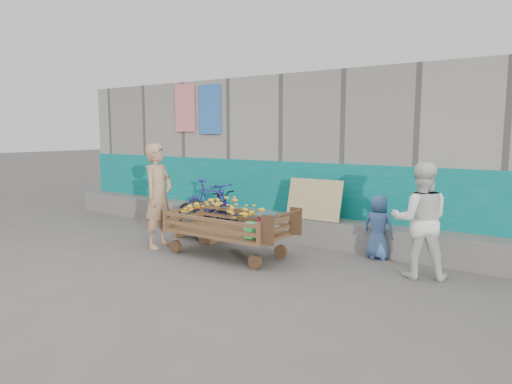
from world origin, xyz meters
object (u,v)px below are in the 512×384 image
Objects in this scene: child at (378,227)px; bicycle_dark at (207,212)px; bench at (197,229)px; bicycle_blue at (211,206)px; banana_cart at (225,218)px; woman at (420,220)px; vendor_man at (158,196)px.

child is 0.61× the size of bicycle_dark.
bench is 0.61× the size of bicycle_blue.
bench is 0.63× the size of bicycle_dark.
woman reaches higher than banana_cart.
bicycle_blue is (-4.15, 0.57, -0.27)m from woman.
woman is (4.07, 0.86, -0.10)m from vendor_man.
woman is 1.57× the size of child.
bicycle_dark is (0.00, 1.23, -0.45)m from vendor_man.
vendor_man is (-1.26, -0.22, 0.28)m from banana_cart.
vendor_man is 1.13× the size of woman.
child reaches higher than banana_cart.
woman reaches higher than child.
bicycle_blue reaches higher than banana_cart.
banana_cart is 1.22× the size of bicycle_blue.
child is 0.59× the size of bicycle_blue.
bench is at bearing 14.75° from child.
child is at bearing -78.64° from vendor_man.
vendor_man is at bearing -175.38° from bicycle_dark.
bicycle_blue is at bearing 25.71° from bicycle_dark.
child is (3.15, 0.67, 0.31)m from bench.
vendor_man reaches higher than bench.
banana_cart is 2.00× the size of bench.
banana_cart is at bearing -124.28° from bicycle_dark.
banana_cart is 1.81m from bicycle_blue.
child is at bearing 11.97° from bench.
woman is at bearing 146.32° from child.
child is at bearing -75.71° from bicycle_blue.
bench is 1.04× the size of child.
child is at bearing 30.69° from banana_cart.
banana_cart is 1.29m from bench.
woman is (3.91, 0.10, 0.59)m from bench.
woman is 0.92× the size of bicycle_blue.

